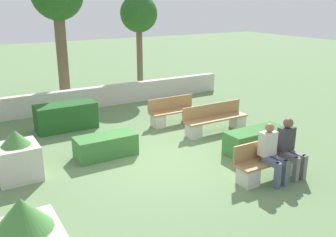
# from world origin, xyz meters

# --- Properties ---
(ground_plane) EXTENTS (60.00, 60.00, 0.00)m
(ground_plane) POSITION_xyz_m (0.00, 0.00, 0.00)
(ground_plane) COLOR #607F51
(perimeter_wall) EXTENTS (11.66, 0.30, 0.76)m
(perimeter_wall) POSITION_xyz_m (0.00, 5.61, 0.38)
(perimeter_wall) COLOR beige
(perimeter_wall) RESTS_ON ground_plane
(bench_front) EXTENTS (1.75, 0.49, 0.85)m
(bench_front) POSITION_xyz_m (1.62, -2.05, 0.33)
(bench_front) COLOR #A37A4C
(bench_front) RESTS_ON ground_plane
(bench_left_side) EXTENTS (1.67, 0.49, 0.85)m
(bench_left_side) POSITION_xyz_m (1.82, 2.38, 0.32)
(bench_left_side) COLOR #A37A4C
(bench_left_side) RESTS_ON ground_plane
(bench_right_side) EXTENTS (2.14, 0.48, 0.85)m
(bench_right_side) POSITION_xyz_m (2.50, 1.04, 0.34)
(bench_right_side) COLOR #A37A4C
(bench_right_side) RESTS_ON ground_plane
(person_seated_man) EXTENTS (0.38, 0.64, 1.33)m
(person_seated_man) POSITION_xyz_m (1.52, -2.19, 0.73)
(person_seated_man) COLOR #515B70
(person_seated_man) RESTS_ON ground_plane
(person_seated_woman) EXTENTS (0.38, 0.64, 1.35)m
(person_seated_woman) POSITION_xyz_m (2.10, -2.18, 0.75)
(person_seated_woman) COLOR slate
(person_seated_woman) RESTS_ON ground_plane
(hedge_block_near_left) EXTENTS (1.56, 0.70, 0.56)m
(hedge_block_near_left) POSITION_xyz_m (-1.09, 1.00, 0.28)
(hedge_block_near_left) COLOR #3D7A38
(hedge_block_near_left) RESTS_ON ground_plane
(hedge_block_near_right) EXTENTS (1.84, 0.78, 0.82)m
(hedge_block_near_right) POSITION_xyz_m (-1.34, 3.64, 0.41)
(hedge_block_near_right) COLOR #235623
(hedge_block_near_right) RESTS_ON ground_plane
(hedge_block_mid_left) EXTENTS (1.74, 0.65, 0.62)m
(hedge_block_mid_left) POSITION_xyz_m (2.44, -0.76, 0.31)
(hedge_block_mid_left) COLOR #3D7A38
(hedge_block_mid_left) RESTS_ON ground_plane
(planter_corner_left) EXTENTS (0.91, 0.91, 1.15)m
(planter_corner_left) POSITION_xyz_m (-3.25, 0.82, 0.51)
(planter_corner_left) COLOR beige
(planter_corner_left) RESTS_ON ground_plane
(tree_center_right) EXTENTS (1.59, 1.59, 4.13)m
(tree_center_right) POSITION_xyz_m (3.04, 7.23, 3.25)
(tree_center_right) COLOR brown
(tree_center_right) RESTS_ON ground_plane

